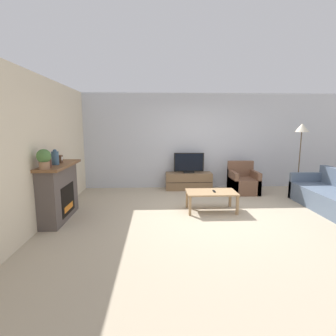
% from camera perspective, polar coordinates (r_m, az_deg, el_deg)
% --- Properties ---
extents(ground_plane, '(24.00, 24.00, 0.00)m').
position_cam_1_polar(ground_plane, '(5.67, 9.52, -9.48)').
color(ground_plane, tan).
extents(wall_back, '(12.00, 0.06, 2.70)m').
position_cam_1_polar(wall_back, '(7.65, 6.21, 5.81)').
color(wall_back, silver).
rests_on(wall_back, ground).
extents(wall_left, '(0.06, 12.00, 2.70)m').
position_cam_1_polar(wall_left, '(5.66, -24.21, 3.80)').
color(wall_left, beige).
rests_on(wall_left, ground).
extents(fireplace, '(0.45, 1.38, 1.09)m').
position_cam_1_polar(fireplace, '(5.48, -22.68, -4.71)').
color(fireplace, '#564C47').
rests_on(fireplace, ground).
extents(mantel_vase_left, '(0.10, 0.10, 0.27)m').
position_cam_1_polar(mantel_vase_left, '(4.97, -24.60, 1.56)').
color(mantel_vase_left, '#512D23').
rests_on(mantel_vase_left, fireplace).
extents(mantel_vase_centre_left, '(0.13, 0.13, 0.29)m').
position_cam_1_polar(mantel_vase_centre_left, '(5.26, -23.35, 2.09)').
color(mantel_vase_centre_left, '#385670').
rests_on(mantel_vase_centre_left, fireplace).
extents(mantel_clock, '(0.08, 0.11, 0.15)m').
position_cam_1_polar(mantel_clock, '(5.49, -22.42, 1.82)').
color(mantel_clock, brown).
rests_on(mantel_clock, fireplace).
extents(potted_plant, '(0.23, 0.23, 0.34)m').
position_cam_1_polar(potted_plant, '(4.81, -25.41, 1.96)').
color(potted_plant, '#936B4C').
rests_on(potted_plant, fireplace).
extents(tv_stand, '(1.30, 0.44, 0.48)m').
position_cam_1_polar(tv_stand, '(7.48, 4.52, -2.84)').
color(tv_stand, brown).
rests_on(tv_stand, ground).
extents(tv, '(0.84, 0.18, 0.56)m').
position_cam_1_polar(tv, '(7.39, 4.57, 0.97)').
color(tv, black).
rests_on(tv, tv_stand).
extents(armchair, '(0.70, 0.76, 0.83)m').
position_cam_1_polar(armchair, '(7.39, 16.01, -3.05)').
color(armchair, brown).
rests_on(armchair, ground).
extents(coffee_table, '(1.05, 0.61, 0.42)m').
position_cam_1_polar(coffee_table, '(5.65, 9.41, -5.58)').
color(coffee_table, '#A37F56').
rests_on(coffee_table, ground).
extents(remote, '(0.04, 0.15, 0.02)m').
position_cam_1_polar(remote, '(5.64, 10.00, -4.99)').
color(remote, black).
rests_on(remote, coffee_table).
extents(floor_lamp, '(0.35, 0.35, 1.86)m').
position_cam_1_polar(floor_lamp, '(7.69, 27.09, 6.93)').
color(floor_lamp, black).
rests_on(floor_lamp, ground).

